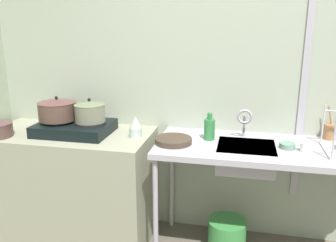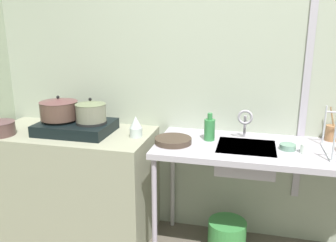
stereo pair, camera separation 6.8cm
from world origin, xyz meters
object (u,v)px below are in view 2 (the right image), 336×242
(pot_on_left_burner, at_px, (59,109))
(sink_basin, at_px, (246,158))
(cup_by_rack, at_px, (307,149))
(small_bowl_on_drainboard, at_px, (288,147))
(bottle_by_sink, at_px, (210,129))
(percolator, at_px, (136,127))
(frying_pan, at_px, (173,141))
(pot_on_right_burner, at_px, (91,111))
(stove, at_px, (76,127))
(bucket_on_floor, at_px, (227,237))
(utensil_jar, at_px, (331,133))
(faucet, at_px, (244,119))

(pot_on_left_burner, xyz_separation_m, sink_basin, (1.40, -0.02, -0.26))
(cup_by_rack, bearing_deg, pot_on_left_burner, 178.18)
(pot_on_left_burner, bearing_deg, small_bowl_on_drainboard, -0.45)
(sink_basin, bearing_deg, bottle_by_sink, 163.19)
(percolator, bearing_deg, frying_pan, -14.30)
(pot_on_left_burner, bearing_deg, cup_by_rack, -1.82)
(pot_on_right_burner, xyz_separation_m, sink_basin, (1.14, -0.02, -0.26))
(sink_basin, bearing_deg, pot_on_left_burner, 179.32)
(stove, distance_m, bucket_on_floor, 1.41)
(pot_on_left_burner, xyz_separation_m, frying_pan, (0.91, -0.07, -0.16))
(cup_by_rack, distance_m, small_bowl_on_drainboard, 0.12)
(pot_on_right_burner, bearing_deg, utensil_jar, 8.38)
(cup_by_rack, xyz_separation_m, utensil_jar, (0.20, 0.31, 0.03))
(sink_basin, height_order, utensil_jar, utensil_jar)
(stove, relative_size, utensil_jar, 2.25)
(sink_basin, distance_m, bottle_by_sink, 0.32)
(pot_on_right_burner, relative_size, bucket_on_floor, 0.80)
(sink_basin, bearing_deg, bucket_on_floor, 160.69)
(pot_on_left_burner, relative_size, faucet, 1.32)
(percolator, bearing_deg, small_bowl_on_drainboard, -1.03)
(stove, distance_m, percolator, 0.48)
(frying_pan, bearing_deg, small_bowl_on_drainboard, 4.24)
(pot_on_left_burner, xyz_separation_m, small_bowl_on_drainboard, (1.67, -0.01, -0.16))
(sink_basin, relative_size, bottle_by_sink, 1.97)
(pot_on_right_burner, bearing_deg, cup_by_rack, -2.13)
(small_bowl_on_drainboard, bearing_deg, cup_by_rack, -21.29)
(sink_basin, bearing_deg, pot_on_right_burner, 179.16)
(sink_basin, distance_m, small_bowl_on_drainboard, 0.28)
(percolator, xyz_separation_m, bucket_on_floor, (0.69, 0.01, -0.81))
(cup_by_rack, bearing_deg, small_bowl_on_drainboard, 158.71)
(sink_basin, distance_m, frying_pan, 0.51)
(sink_basin, bearing_deg, faucet, 98.64)
(frying_pan, xyz_separation_m, cup_by_rack, (0.87, 0.01, 0.01))
(pot_on_left_burner, xyz_separation_m, percolator, (0.61, 0.01, -0.10))
(stove, relative_size, percolator, 3.49)
(faucet, bearing_deg, stove, -173.05)
(stove, bearing_deg, bucket_on_floor, 0.92)
(percolator, relative_size, small_bowl_on_drainboard, 1.50)
(pot_on_left_burner, relative_size, bottle_by_sink, 1.45)
(bucket_on_floor, bearing_deg, frying_pan, -167.39)
(percolator, bearing_deg, stove, -179.30)
(small_bowl_on_drainboard, bearing_deg, pot_on_right_burner, 179.47)
(stove, distance_m, pot_on_left_burner, 0.19)
(percolator, distance_m, small_bowl_on_drainboard, 1.06)
(pot_on_right_burner, bearing_deg, stove, -180.00)
(pot_on_left_burner, bearing_deg, percolator, 0.55)
(percolator, distance_m, cup_by_rack, 1.17)
(stove, height_order, bucket_on_floor, stove)
(utensil_jar, bearing_deg, percolator, -169.78)
(pot_on_left_burner, height_order, faucet, pot_on_left_burner)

